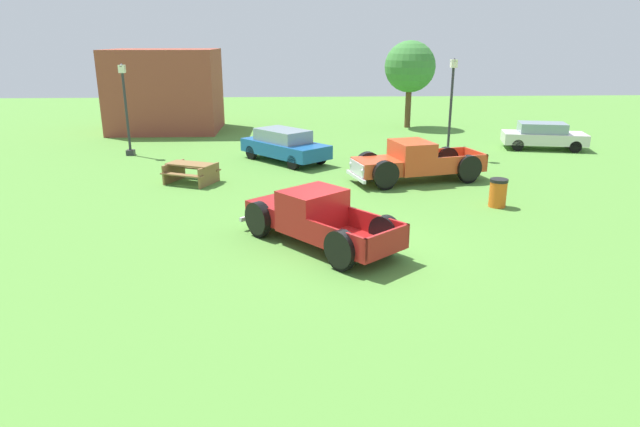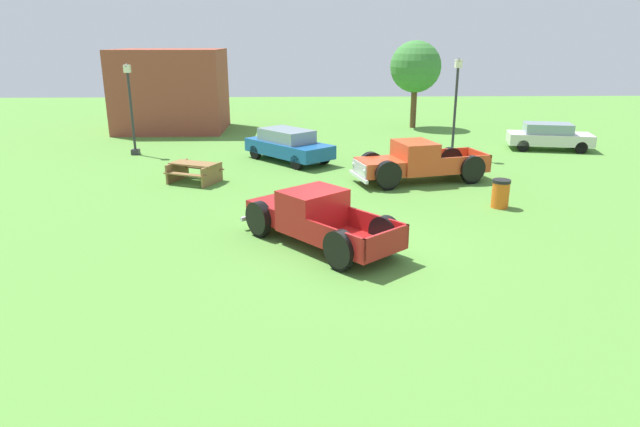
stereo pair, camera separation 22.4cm
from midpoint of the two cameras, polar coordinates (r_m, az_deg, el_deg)
The scene contains 11 objects.
ground_plane at distance 15.02m, azimuth 2.44°, elevation -3.46°, with size 80.00×80.00×0.00m, color #548C38.
pickup_truck_foreground at distance 15.17m, azimuth -1.34°, elevation -0.39°, with size 4.47×4.82×1.49m.
pickup_truck_behind_left at distance 21.93m, azimuth 8.92°, elevation 5.19°, with size 5.49×3.09×1.59m.
sedan_distant_a at distance 30.36m, azimuth 21.78°, elevation 7.47°, with size 4.24×2.45×1.33m.
sedan_distant_b at distance 25.36m, azimuth -3.94°, elevation 7.05°, with size 4.20×4.46×1.46m.
lamp_post_near at distance 28.06m, azimuth -19.54°, elevation 10.18°, with size 0.36×0.36×4.28m.
lamp_post_far at distance 26.63m, azimuth 13.06°, elevation 10.67°, with size 0.36×0.36×4.54m.
picnic_table at distance 22.11m, azimuth -13.40°, elevation 4.32°, with size 2.25×2.08×0.78m.
trash_can at distance 19.33m, azimuth 17.51°, elevation 2.05°, with size 0.59×0.59×0.95m.
oak_tree_east at distance 35.46m, azimuth 9.04°, elevation 14.65°, with size 3.10×3.10×5.27m.
brick_pavilion at distance 35.20m, azimuth -15.78°, elevation 12.07°, with size 6.24×5.00×4.77m.
Camera 1 is at (-1.42, -13.95, 5.40)m, focal length 31.13 mm.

